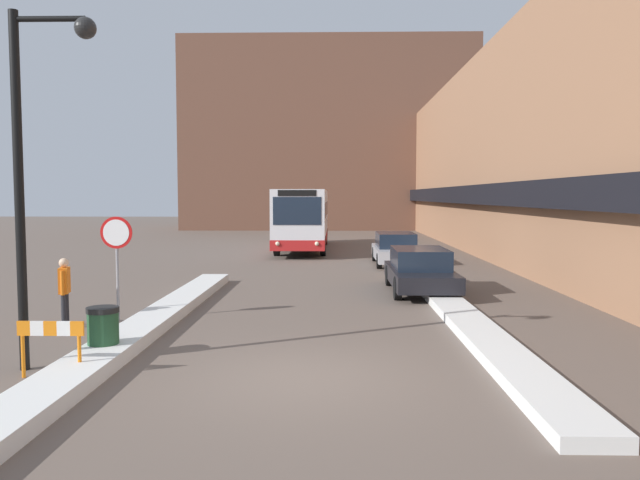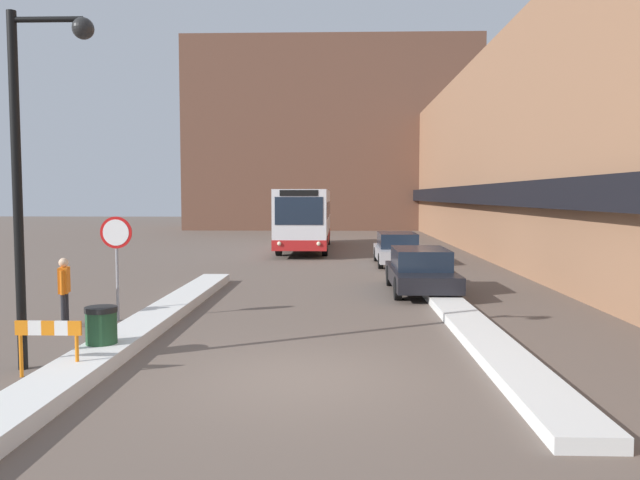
{
  "view_description": "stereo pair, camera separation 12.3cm",
  "coord_description": "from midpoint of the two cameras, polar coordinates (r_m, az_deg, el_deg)",
  "views": [
    {
      "loc": [
        0.55,
        -9.98,
        2.98
      ],
      "look_at": [
        0.14,
        7.21,
        1.77
      ],
      "focal_mm": 35.0,
      "sensor_mm": 36.0,
      "label": 1
    },
    {
      "loc": [
        0.67,
        -9.98,
        2.98
      ],
      "look_at": [
        0.14,
        7.21,
        1.77
      ],
      "focal_mm": 35.0,
      "sensor_mm": 36.0,
      "label": 2
    }
  ],
  "objects": [
    {
      "name": "ground_plane",
      "position": [
        10.43,
        -1.71,
        -12.55
      ],
      "size": [
        160.0,
        160.0,
        0.0
      ],
      "primitive_type": "plane",
      "color": "#66564C"
    },
    {
      "name": "city_bus",
      "position": [
        34.61,
        -1.23,
        2.05
      ],
      "size": [
        2.58,
        11.64,
        3.3
      ],
      "color": "silver",
      "rests_on": "ground_plane"
    },
    {
      "name": "street_lamp",
      "position": [
        11.61,
        -24.48,
        7.6
      ],
      "size": [
        1.46,
        0.36,
        6.05
      ],
      "color": "black",
      "rests_on": "ground_plane"
    },
    {
      "name": "snow_bank_left",
      "position": [
        14.48,
        -15.32,
        -7.44
      ],
      "size": [
        0.9,
        15.86,
        0.27
      ],
      "color": "silver",
      "rests_on": "ground_plane"
    },
    {
      "name": "building_row_right",
      "position": [
        35.3,
        17.27,
        7.09
      ],
      "size": [
        5.5,
        60.0,
        9.97
      ],
      "color": "#996B4C",
      "rests_on": "ground_plane"
    },
    {
      "name": "construction_barricade",
      "position": [
        11.24,
        -23.28,
        -8.16
      ],
      "size": [
        1.1,
        0.06,
        0.94
      ],
      "color": "orange",
      "rests_on": "ground_plane"
    },
    {
      "name": "parked_car_middle",
      "position": [
        27.28,
        7.2,
        -0.78
      ],
      "size": [
        1.83,
        4.8,
        1.39
      ],
      "color": "#B7B7BC",
      "rests_on": "ground_plane"
    },
    {
      "name": "pedestrian",
      "position": [
        15.32,
        -22.13,
        -3.87
      ],
      "size": [
        0.28,
        0.5,
        1.58
      ],
      "rotation": [
        0.0,
        0.0,
        -1.35
      ],
      "color": "#232328",
      "rests_on": "ground_plane"
    },
    {
      "name": "snow_bank_right",
      "position": [
        14.8,
        13.48,
        -7.26
      ],
      "size": [
        0.9,
        14.33,
        0.22
      ],
      "color": "silver",
      "rests_on": "ground_plane"
    },
    {
      "name": "parked_car_front",
      "position": [
        19.57,
        9.36,
        -2.71
      ],
      "size": [
        1.88,
        4.66,
        1.36
      ],
      "color": "black",
      "rests_on": "ground_plane"
    },
    {
      "name": "building_backdrop_far",
      "position": [
        57.86,
        1.16,
        9.4
      ],
      "size": [
        26.0,
        8.0,
        16.79
      ],
      "color": "brown",
      "rests_on": "ground_plane"
    },
    {
      "name": "trash_bin",
      "position": [
        12.25,
        -19.08,
        -7.96
      ],
      "size": [
        0.59,
        0.59,
        0.95
      ],
      "color": "#234C2D",
      "rests_on": "ground_plane"
    },
    {
      "name": "stop_sign",
      "position": [
        15.55,
        -17.9,
        -0.45
      ],
      "size": [
        0.76,
        0.08,
        2.5
      ],
      "color": "gray",
      "rests_on": "ground_plane"
    }
  ]
}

